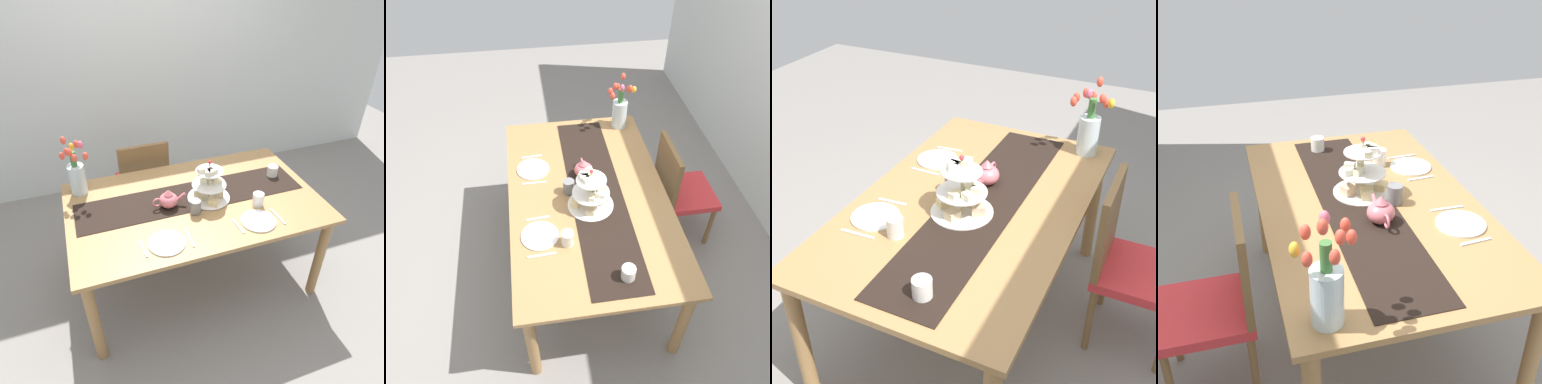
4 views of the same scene
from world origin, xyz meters
The scene contains 16 objects.
ground_plane centered at (0.00, 0.00, 0.00)m, with size 8.00×8.00×0.00m, color gray.
dining_table centered at (0.00, 0.00, 0.66)m, with size 1.75×1.06×0.75m.
chair_left centered at (-0.21, 0.76, 0.50)m, with size 0.42×0.42×0.91m.
table_runner centered at (0.00, 0.06, 0.76)m, with size 1.62×0.35×0.00m, color black.
tiered_cake_stand centered at (0.11, 0.00, 0.85)m, with size 0.30×0.30×0.30m.
teapot centered at (-0.19, 0.00, 0.81)m, with size 0.24×0.13×0.14m.
tulip_vase centered at (-0.74, 0.38, 0.91)m, with size 0.18×0.22×0.45m.
cream_jug centered at (0.68, 0.11, 0.80)m, with size 0.08×0.08×0.09m, color white.
dinner_plate_left centered at (-0.30, -0.35, 0.76)m, with size 0.23×0.23×0.01m, color white.
fork_left centered at (-0.45, -0.35, 0.76)m, with size 0.02×0.15×0.01m, color silver.
knife_left centered at (-0.16, -0.35, 0.76)m, with size 0.01×0.17×0.01m, color silver.
dinner_plate_right centered at (0.32, -0.35, 0.76)m, with size 0.23×0.23×0.01m, color white.
fork_right centered at (0.17, -0.35, 0.76)m, with size 0.02×0.15×0.01m, color silver.
knife_right centered at (0.46, -0.35, 0.76)m, with size 0.01×0.17×0.01m, color silver.
mug_grey centered at (-0.04, -0.12, 0.81)m, with size 0.08×0.08×0.10m, color slate.
mug_white_text centered at (0.40, -0.19, 0.80)m, with size 0.08×0.08×0.10m, color white.
Camera 4 is at (-1.99, 0.64, 1.97)m, focal length 45.89 mm.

